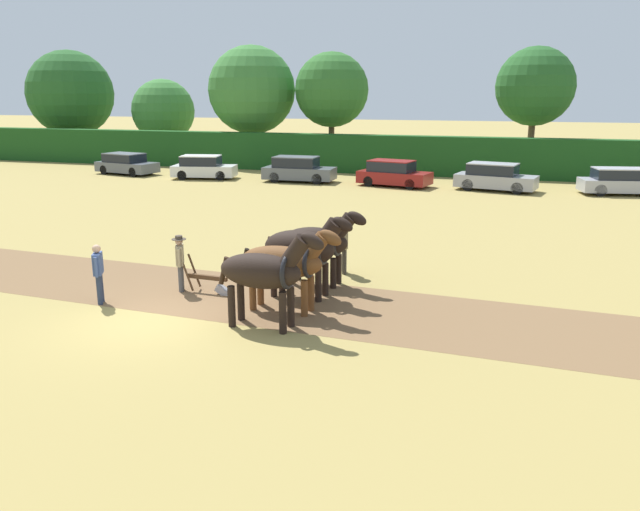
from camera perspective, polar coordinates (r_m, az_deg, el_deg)
The scene contains 22 objects.
ground_plane at distance 16.07m, azimuth -15.05°, elevation -5.74°, with size 240.00×240.00×0.00m, color #998447.
plowed_furrow_strip at distance 19.24m, azimuth -16.77°, elevation -2.46°, with size 33.85×3.95×0.01m, color brown.
hedgerow at distance 43.92m, azimuth 6.40°, elevation 9.14°, with size 71.00×1.24×2.65m, color #194719.
tree_far_left at distance 61.49m, azimuth -21.85°, elevation 13.58°, with size 7.49×7.49×9.17m.
tree_left at distance 56.50m, azimuth -14.14°, elevation 12.70°, with size 5.32×5.32×6.65m.
tree_center_left at distance 50.20m, azimuth -6.25°, elevation 14.80°, with size 6.73×6.73×9.06m.
tree_center at distance 48.23m, azimuth 1.07°, elevation 14.89°, with size 5.52×5.52×8.46m.
tree_center_right at distance 46.52m, azimuth 19.08°, elevation 14.39°, with size 5.33×5.33×8.57m.
draft_horse_lead_left at distance 14.71m, azimuth -5.05°, elevation -1.46°, with size 2.78×0.98×2.48m.
draft_horse_lead_right at distance 15.83m, azimuth -3.17°, elevation -0.62°, with size 2.86×0.95×2.30m.
draft_horse_trail_left at distance 16.92m, azimuth -1.57°, elevation 0.68°, with size 2.68×1.12×2.39m.
draft_horse_trail_right at distance 18.07m, azimuth -0.09°, elevation 1.26°, with size 2.68×0.98×2.32m.
plow at distance 17.73m, azimuth -9.89°, elevation -2.45°, with size 1.48×0.48×1.13m.
farmer_at_plow at distance 17.96m, azimuth -12.68°, elevation -0.34°, with size 0.40×0.58×1.61m.
farmer_beside_team at distance 19.26m, azimuth 2.24°, elevation 1.25°, with size 0.43×0.64×1.71m.
farmer_onlooker_left at distance 17.49m, azimuth -19.61°, elevation -1.24°, with size 0.39×0.59×1.61m.
parked_car_far_left at distance 45.59m, azimuth -17.30°, elevation 7.98°, with size 4.63×2.66×1.44m.
parked_car_left at distance 41.97m, azimuth -10.63°, elevation 7.91°, with size 4.35×2.53×1.52m.
parked_car_center_left at distance 39.79m, azimuth -2.00°, elevation 7.85°, with size 4.52×1.93×1.59m.
parked_car_center at distance 38.12m, azimuth 6.73°, elevation 7.42°, with size 4.57×2.68×1.55m.
parked_car_center_right at distance 37.47m, azimuth 15.69°, elevation 6.88°, with size 4.76×2.70×1.57m.
parked_car_right at distance 38.40m, azimuth 25.86°, elevation 6.08°, with size 4.73×2.55×1.47m.
Camera 1 is at (8.28, -12.65, 5.45)m, focal length 35.00 mm.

